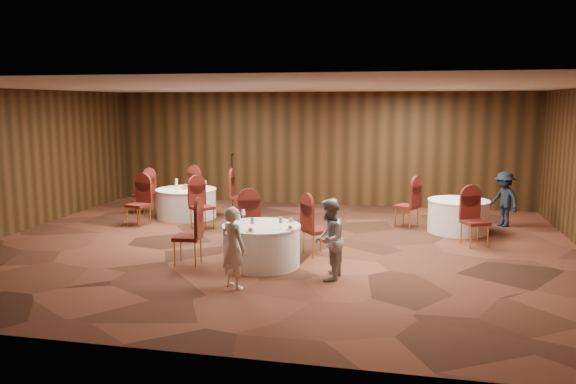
% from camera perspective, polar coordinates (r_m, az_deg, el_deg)
% --- Properties ---
extents(ground, '(12.00, 12.00, 0.00)m').
position_cam_1_polar(ground, '(11.46, -1.19, -5.56)').
color(ground, black).
rests_on(ground, ground).
extents(room_shell, '(12.00, 12.00, 12.00)m').
position_cam_1_polar(room_shell, '(11.13, -1.23, 4.28)').
color(room_shell, silver).
rests_on(room_shell, ground).
extents(table_main, '(1.40, 1.40, 0.74)m').
position_cam_1_polar(table_main, '(10.08, -2.71, -5.41)').
color(table_main, white).
rests_on(table_main, ground).
extents(table_left, '(1.52, 1.52, 0.74)m').
position_cam_1_polar(table_left, '(14.46, -10.28, -1.11)').
color(table_left, white).
rests_on(table_left, ground).
extents(table_right, '(1.35, 1.35, 0.74)m').
position_cam_1_polar(table_right, '(13.20, 16.89, -2.33)').
color(table_right, white).
rests_on(table_right, ground).
extents(chairs_main, '(2.86, 2.04, 1.00)m').
position_cam_1_polar(chairs_main, '(10.77, -3.68, -3.80)').
color(chairs_main, '#44100D').
rests_on(chairs_main, ground).
extents(chairs_left, '(3.18, 3.00, 1.00)m').
position_cam_1_polar(chairs_left, '(14.43, -10.39, -0.64)').
color(chairs_left, '#44100D').
rests_on(chairs_left, ground).
extents(chairs_right, '(2.06, 2.23, 1.00)m').
position_cam_1_polar(chairs_right, '(12.72, 15.05, -2.10)').
color(chairs_right, '#44100D').
rests_on(chairs_right, ground).
extents(tabletop_main, '(1.11, 1.08, 0.22)m').
position_cam_1_polar(tabletop_main, '(9.80, -2.32, -3.06)').
color(tabletop_main, silver).
rests_on(tabletop_main, table_main).
extents(tabletop_left, '(0.92, 0.81, 0.22)m').
position_cam_1_polar(tabletop_left, '(14.38, -10.32, 0.63)').
color(tabletop_left, silver).
rests_on(tabletop_left, table_left).
extents(tabletop_right, '(0.08, 0.08, 0.22)m').
position_cam_1_polar(tabletop_right, '(12.86, 17.89, -0.30)').
color(tabletop_right, silver).
rests_on(tabletop_right, table_right).
extents(mic_stand, '(0.24, 0.24, 1.52)m').
position_cam_1_polar(mic_stand, '(15.40, -5.67, -0.16)').
color(mic_stand, black).
rests_on(mic_stand, ground).
extents(woman_a, '(0.57, 0.52, 1.31)m').
position_cam_1_polar(woman_a, '(8.85, -5.57, -5.64)').
color(woman_a, white).
rests_on(woman_a, ground).
extents(woman_b, '(0.56, 0.70, 1.35)m').
position_cam_1_polar(woman_b, '(9.25, 4.16, -4.82)').
color(woman_b, '#A2A2A7').
rests_on(woman_b, ground).
extents(man_c, '(0.87, 0.97, 1.30)m').
position_cam_1_polar(man_c, '(14.13, 21.10, -0.68)').
color(man_c, black).
rests_on(man_c, ground).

